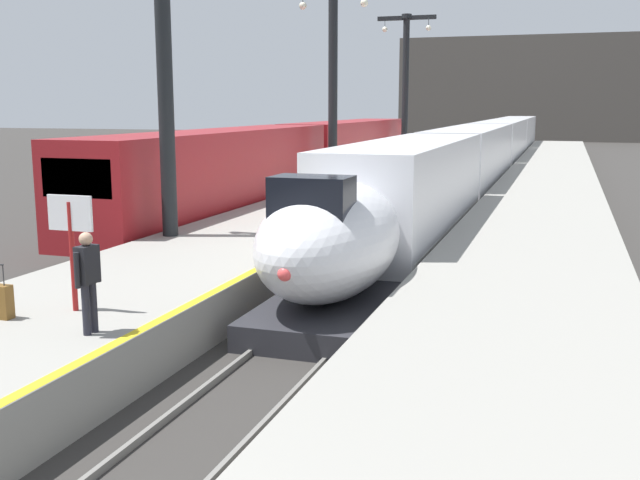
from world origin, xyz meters
TOP-DOWN VIEW (x-y plane):
  - platform_left at (-4.05, 24.75)m, footprint 4.80×110.00m
  - platform_right at (4.05, 24.75)m, footprint 4.80×110.00m
  - platform_left_safety_stripe at (-1.77, 24.75)m, footprint 0.20×107.80m
  - rail_main_left at (-0.75, 27.50)m, footprint 0.08×110.00m
  - rail_main_right at (0.75, 27.50)m, footprint 0.08×110.00m
  - rail_secondary_left at (-8.85, 27.50)m, footprint 0.08×110.00m
  - rail_secondary_right at (-7.35, 27.50)m, footprint 0.08×110.00m
  - highspeed_train_main at (0.00, 45.28)m, footprint 2.92×74.62m
  - regional_train_adjacent at (-8.10, 31.92)m, footprint 2.85×36.60m
  - station_column_mid at (-5.90, 15.01)m, footprint 4.00×0.68m
  - station_column_far at (-5.90, 30.76)m, footprint 4.00×0.68m
  - station_column_distant at (-5.90, 47.51)m, footprint 4.00×0.68m
  - passenger_near_edge at (-2.45, 6.28)m, footprint 0.26×0.57m
  - rolling_suitcase at (-4.47, 6.55)m, footprint 0.40×0.22m
  - departure_info_board at (-3.55, 7.39)m, footprint 0.90×0.10m
  - terminus_back_wall at (0.00, 102.00)m, footprint 36.00×2.00m

SIDE VIEW (x-z plane):
  - rail_main_left at x=-0.75m, z-range 0.00..0.12m
  - rail_main_right at x=0.75m, z-range 0.00..0.12m
  - rail_secondary_left at x=-8.85m, z-range 0.00..0.12m
  - rail_secondary_right at x=-7.35m, z-range 0.00..0.12m
  - platform_left at x=-4.05m, z-range 0.00..1.05m
  - platform_right at x=4.05m, z-range 0.00..1.05m
  - platform_left_safety_stripe at x=-1.77m, z-range 1.05..1.06m
  - rolling_suitcase at x=-4.47m, z-range 0.86..1.85m
  - highspeed_train_main at x=0.00m, z-range 0.18..3.78m
  - passenger_near_edge at x=-2.45m, z-range 1.19..2.88m
  - regional_train_adjacent at x=-8.10m, z-range 0.23..4.03m
  - departure_info_board at x=-3.55m, z-range 1.50..3.62m
  - station_column_mid at x=-5.90m, z-range 1.97..10.69m
  - station_column_far at x=-5.90m, z-range 1.99..11.28m
  - station_column_distant at x=-5.90m, z-range 2.00..11.78m
  - terminus_back_wall at x=0.00m, z-range 0.00..14.00m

